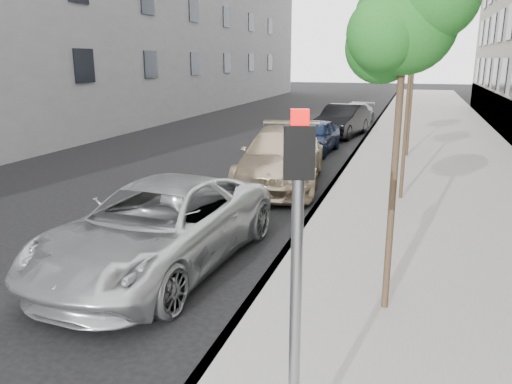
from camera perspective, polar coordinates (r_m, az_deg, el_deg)
The scene contains 12 objects.
ground at distance 7.63m, azimuth -12.09°, elevation -15.19°, with size 160.00×160.00×0.00m, color black.
sidewalk at distance 29.91m, azimuth 19.38°, elevation 6.97°, with size 6.40×72.00×0.14m, color gray.
curb at distance 29.99m, azimuth 13.37°, elevation 7.42°, with size 0.15×72.00×0.14m, color #9E9B93.
tree_near at distance 7.19m, azimuth 16.91°, elevation 18.02°, with size 1.71×1.51×4.96m.
tree_mid at distance 13.68m, azimuth 17.62°, elevation 16.84°, with size 1.55×1.35×5.04m.
tree_far at distance 20.17m, azimuth 17.77°, elevation 15.21°, with size 1.59×1.39×4.77m.
signal_pole at distance 4.19m, azimuth 4.66°, elevation -7.69°, with size 0.28×0.24×3.28m.
minivan at distance 9.44m, azimuth -11.03°, elevation -3.86°, with size 2.63×5.71×1.59m, color #B2B5B7.
suv at distance 15.55m, azimuth 2.97°, elevation 4.05°, with size 2.40×5.91×1.71m, color tan.
sedan_blue at distance 20.96m, azimuth 6.64°, elevation 6.34°, with size 1.63×4.04×1.38m, color #111D3A.
sedan_black at distance 25.78m, azimuth 9.82°, elevation 8.05°, with size 1.67×4.79×1.58m, color black.
sedan_rear at distance 30.93m, azimuth 11.19°, elevation 8.77°, with size 1.70×4.19×1.22m, color #AEB1B7.
Camera 1 is at (3.43, -5.67, 3.79)m, focal length 35.00 mm.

